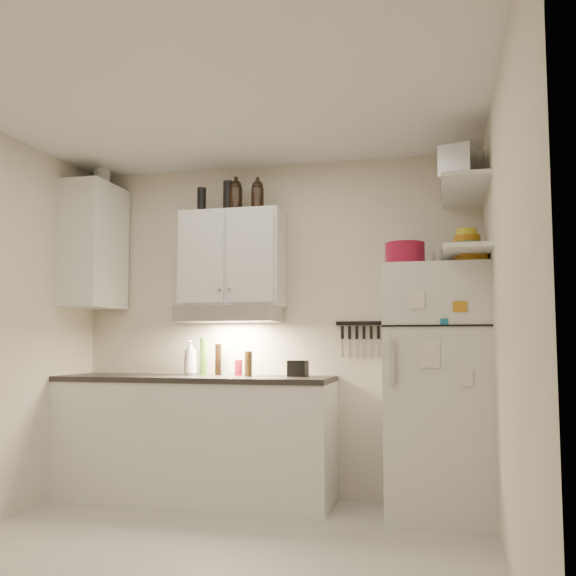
# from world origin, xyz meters

# --- Properties ---
(floor) EXTENTS (3.20, 3.00, 0.02)m
(floor) POSITION_xyz_m (0.00, 0.00, -0.01)
(floor) COLOR #B5B1A7
(floor) RESTS_ON ground
(ceiling) EXTENTS (3.20, 3.00, 0.02)m
(ceiling) POSITION_xyz_m (0.00, 0.00, 2.61)
(ceiling) COLOR white
(ceiling) RESTS_ON ground
(back_wall) EXTENTS (3.20, 0.02, 2.60)m
(back_wall) POSITION_xyz_m (0.00, 1.51, 1.30)
(back_wall) COLOR beige
(back_wall) RESTS_ON ground
(right_wall) EXTENTS (0.02, 3.00, 2.60)m
(right_wall) POSITION_xyz_m (1.61, 0.00, 1.30)
(right_wall) COLOR beige
(right_wall) RESTS_ON ground
(base_cabinet) EXTENTS (2.10, 0.60, 0.88)m
(base_cabinet) POSITION_xyz_m (-0.55, 1.20, 0.44)
(base_cabinet) COLOR white
(base_cabinet) RESTS_ON floor
(countertop) EXTENTS (2.10, 0.62, 0.04)m
(countertop) POSITION_xyz_m (-0.55, 1.20, 0.90)
(countertop) COLOR #2A2624
(countertop) RESTS_ON base_cabinet
(upper_cabinet) EXTENTS (0.80, 0.33, 0.75)m
(upper_cabinet) POSITION_xyz_m (-0.30, 1.33, 1.83)
(upper_cabinet) COLOR white
(upper_cabinet) RESTS_ON back_wall
(side_cabinet) EXTENTS (0.33, 0.55, 1.00)m
(side_cabinet) POSITION_xyz_m (-1.44, 1.20, 1.95)
(side_cabinet) COLOR white
(side_cabinet) RESTS_ON left_wall
(range_hood) EXTENTS (0.76, 0.46, 0.12)m
(range_hood) POSITION_xyz_m (-0.30, 1.27, 1.39)
(range_hood) COLOR silver
(range_hood) RESTS_ON back_wall
(fridge) EXTENTS (0.70, 0.68, 1.70)m
(fridge) POSITION_xyz_m (1.25, 1.16, 0.85)
(fridge) COLOR silver
(fridge) RESTS_ON floor
(shelf_hi) EXTENTS (0.30, 0.95, 0.03)m
(shelf_hi) POSITION_xyz_m (1.45, 1.02, 2.20)
(shelf_hi) COLOR white
(shelf_hi) RESTS_ON right_wall
(shelf_lo) EXTENTS (0.30, 0.95, 0.03)m
(shelf_lo) POSITION_xyz_m (1.45, 1.02, 1.76)
(shelf_lo) COLOR white
(shelf_lo) RESTS_ON right_wall
(knife_strip) EXTENTS (0.42, 0.02, 0.03)m
(knife_strip) POSITION_xyz_m (0.70, 1.49, 1.32)
(knife_strip) COLOR black
(knife_strip) RESTS_ON back_wall
(dutch_oven) EXTENTS (0.31, 0.31, 0.16)m
(dutch_oven) POSITION_xyz_m (1.05, 1.05, 1.78)
(dutch_oven) COLOR maroon
(dutch_oven) RESTS_ON fridge
(book_stack) EXTENTS (0.22, 0.25, 0.07)m
(book_stack) POSITION_xyz_m (1.48, 0.98, 1.74)
(book_stack) COLOR #BE7B17
(book_stack) RESTS_ON fridge
(spice_jar) EXTENTS (0.08, 0.08, 0.11)m
(spice_jar) POSITION_xyz_m (1.26, 1.15, 1.76)
(spice_jar) COLOR silver
(spice_jar) RESTS_ON fridge
(stock_pot) EXTENTS (0.30, 0.30, 0.19)m
(stock_pot) POSITION_xyz_m (1.43, 1.32, 2.31)
(stock_pot) COLOR silver
(stock_pot) RESTS_ON shelf_hi
(tin_a) EXTENTS (0.27, 0.26, 0.21)m
(tin_a) POSITION_xyz_m (1.45, 0.93, 2.32)
(tin_a) COLOR #AAAAAD
(tin_a) RESTS_ON shelf_hi
(tin_b) EXTENTS (0.25, 0.25, 0.20)m
(tin_b) POSITION_xyz_m (1.40, 0.75, 2.32)
(tin_b) COLOR #AAAAAD
(tin_b) RESTS_ON shelf_hi
(bowl_teal) EXTENTS (0.23, 0.23, 0.09)m
(bowl_teal) POSITION_xyz_m (1.46, 1.27, 1.82)
(bowl_teal) COLOR #176181
(bowl_teal) RESTS_ON shelf_lo
(bowl_orange) EXTENTS (0.18, 0.18, 0.06)m
(bowl_orange) POSITION_xyz_m (1.47, 1.23, 1.90)
(bowl_orange) COLOR #C67812
(bowl_orange) RESTS_ON bowl_teal
(bowl_yellow) EXTENTS (0.14, 0.14, 0.05)m
(bowl_yellow) POSITION_xyz_m (1.47, 1.23, 1.95)
(bowl_yellow) COLOR yellow
(bowl_yellow) RESTS_ON bowl_orange
(plates) EXTENTS (0.33, 0.33, 0.06)m
(plates) POSITION_xyz_m (1.47, 1.05, 1.81)
(plates) COLOR #176181
(plates) RESTS_ON shelf_lo
(growler_a) EXTENTS (0.13, 0.13, 0.25)m
(growler_a) POSITION_xyz_m (-0.26, 1.29, 2.32)
(growler_a) COLOR black
(growler_a) RESTS_ON upper_cabinet
(growler_b) EXTENTS (0.10, 0.10, 0.23)m
(growler_b) POSITION_xyz_m (-0.08, 1.27, 2.32)
(growler_b) COLOR black
(growler_b) RESTS_ON upper_cabinet
(thermos_a) EXTENTS (0.11, 0.11, 0.24)m
(thermos_a) POSITION_xyz_m (-0.33, 1.29, 2.32)
(thermos_a) COLOR black
(thermos_a) RESTS_ON upper_cabinet
(thermos_b) EXTENTS (0.08, 0.08, 0.20)m
(thermos_b) POSITION_xyz_m (-0.56, 1.31, 2.30)
(thermos_b) COLOR black
(thermos_b) RESTS_ON upper_cabinet
(side_jar) EXTENTS (0.15, 0.15, 0.18)m
(side_jar) POSITION_xyz_m (-1.42, 1.27, 2.54)
(side_jar) COLOR silver
(side_jar) RESTS_ON side_cabinet
(soap_bottle) EXTENTS (0.14, 0.14, 0.30)m
(soap_bottle) POSITION_xyz_m (-0.63, 1.29, 1.07)
(soap_bottle) COLOR white
(soap_bottle) RESTS_ON countertop
(pepper_mill) EXTENTS (0.07, 0.07, 0.19)m
(pepper_mill) POSITION_xyz_m (-0.13, 1.22, 1.01)
(pepper_mill) COLOR #573A1A
(pepper_mill) RESTS_ON countertop
(oil_bottle) EXTENTS (0.06, 0.06, 0.29)m
(oil_bottle) POSITION_xyz_m (-0.54, 1.34, 1.06)
(oil_bottle) COLOR #3D6B1A
(oil_bottle) RESTS_ON countertop
(vinegar_bottle) EXTENTS (0.06, 0.06, 0.24)m
(vinegar_bottle) POSITION_xyz_m (-0.42, 1.36, 1.04)
(vinegar_bottle) COLOR black
(vinegar_bottle) RESTS_ON countertop
(clear_bottle) EXTENTS (0.06, 0.06, 0.16)m
(clear_bottle) POSITION_xyz_m (-0.36, 1.34, 1.00)
(clear_bottle) COLOR silver
(clear_bottle) RESTS_ON countertop
(red_jar) EXTENTS (0.07, 0.07, 0.12)m
(red_jar) POSITION_xyz_m (-0.25, 1.34, 0.98)
(red_jar) COLOR maroon
(red_jar) RESTS_ON countertop
(caddy) EXTENTS (0.15, 0.11, 0.12)m
(caddy) POSITION_xyz_m (0.23, 1.28, 0.98)
(caddy) COLOR black
(caddy) RESTS_ON countertop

